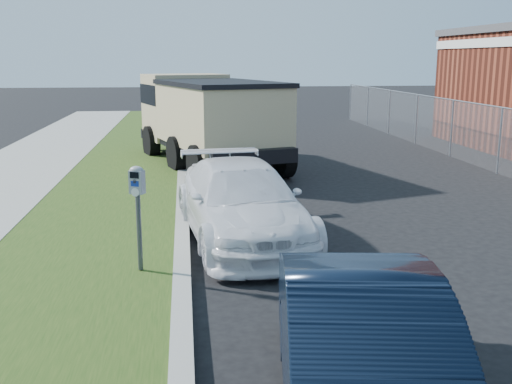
{
  "coord_description": "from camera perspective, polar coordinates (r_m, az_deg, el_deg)",
  "views": [
    {
      "loc": [
        -2.51,
        -8.27,
        3.09
      ],
      "look_at": [
        -1.4,
        1.0,
        1.0
      ],
      "focal_mm": 42.0,
      "sensor_mm": 36.0,
      "label": 1
    }
  ],
  "objects": [
    {
      "name": "parking_meter",
      "position": [
        8.48,
        -11.21,
        -0.32
      ],
      "size": [
        0.24,
        0.21,
        1.5
      ],
      "rotation": [
        0.0,
        0.0,
        -0.41
      ],
      "color": "#3F4247",
      "rests_on": "ground"
    },
    {
      "name": "white_wagon",
      "position": [
        10.34,
        -1.34,
        -0.96
      ],
      "size": [
        2.38,
        4.76,
        1.33
      ],
      "primitive_type": "imported",
      "rotation": [
        0.0,
        0.0,
        0.12
      ],
      "color": "white",
      "rests_on": "ground"
    },
    {
      "name": "streetside",
      "position": [
        11.14,
        -22.52,
        -4.12
      ],
      "size": [
        6.12,
        50.0,
        0.15
      ],
      "color": "gray",
      "rests_on": "ground"
    },
    {
      "name": "ground",
      "position": [
        9.18,
        9.53,
        -7.24
      ],
      "size": [
        120.0,
        120.0,
        0.0
      ],
      "primitive_type": "plane",
      "color": "black",
      "rests_on": "ground"
    },
    {
      "name": "dump_truck",
      "position": [
        17.64,
        -4.76,
        7.28
      ],
      "size": [
        4.32,
        7.06,
        2.6
      ],
      "rotation": [
        0.0,
        0.0,
        0.3
      ],
      "color": "black",
      "rests_on": "ground"
    },
    {
      "name": "chainlink_fence",
      "position": [
        17.58,
        22.3,
        5.7
      ],
      "size": [
        0.06,
        30.06,
        30.0
      ],
      "color": "slate",
      "rests_on": "ground"
    },
    {
      "name": "navy_sedan",
      "position": [
        5.28,
        10.41,
        -15.16
      ],
      "size": [
        1.85,
        4.06,
        1.29
      ],
      "primitive_type": "imported",
      "rotation": [
        0.0,
        0.0,
        -0.13
      ],
      "color": "black",
      "rests_on": "ground"
    }
  ]
}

